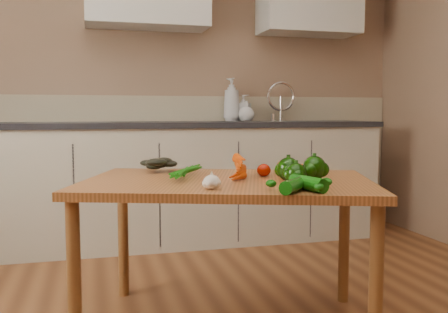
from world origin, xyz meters
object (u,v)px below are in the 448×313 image
(tomato_b, at_px, (284,167))
(carrot_bunch, at_px, (221,171))
(soap_bottle_a, at_px, (232,100))
(tomato_c, at_px, (306,170))
(table, at_px, (228,196))
(soap_bottle_c, at_px, (246,111))
(leafy_greens, at_px, (155,163))
(garlic_bulb, at_px, (212,182))
(pepper_c, at_px, (296,174))
(zucchini_b, at_px, (294,185))
(tomato_a, at_px, (264,170))
(pepper_a, at_px, (288,169))
(soap_bottle_b, at_px, (243,108))
(pepper_b, at_px, (314,168))
(zucchini_a, at_px, (308,183))

(tomato_b, bearing_deg, carrot_bunch, -172.03)
(soap_bottle_a, bearing_deg, tomato_c, 64.17)
(table, relative_size, soap_bottle_a, 4.27)
(soap_bottle_a, bearing_deg, soap_bottle_c, 114.32)
(table, bearing_deg, leafy_greens, 147.76)
(garlic_bulb, bearing_deg, pepper_c, 5.89)
(pepper_c, bearing_deg, garlic_bulb, -174.11)
(soap_bottle_a, height_order, soap_bottle_c, soap_bottle_a)
(tomato_b, bearing_deg, tomato_c, -55.56)
(zucchini_b, bearing_deg, tomato_a, 84.85)
(pepper_a, height_order, tomato_c, pepper_a)
(pepper_c, bearing_deg, leafy_greens, 131.75)
(tomato_a, distance_m, tomato_c, 0.19)
(table, bearing_deg, soap_bottle_a, 92.64)
(soap_bottle_a, relative_size, pepper_c, 3.87)
(pepper_c, height_order, tomato_a, pepper_c)
(pepper_a, distance_m, tomato_c, 0.17)
(soap_bottle_a, xyz_separation_m, soap_bottle_c, (0.09, -0.09, -0.09))
(carrot_bunch, bearing_deg, soap_bottle_c, 87.61)
(garlic_bulb, distance_m, zucchini_b, 0.32)
(tomato_c, bearing_deg, pepper_c, -122.82)
(pepper_a, relative_size, tomato_c, 1.43)
(soap_bottle_a, xyz_separation_m, pepper_c, (-0.27, -1.93, -0.35))
(tomato_b, bearing_deg, soap_bottle_a, 83.12)
(soap_bottle_c, xyz_separation_m, zucchini_b, (-0.45, -2.02, -0.28))
(soap_bottle_b, distance_m, tomato_a, 1.74)
(pepper_b, distance_m, zucchini_a, 0.31)
(soap_bottle_a, height_order, tomato_c, soap_bottle_a)
(leafy_greens, bearing_deg, soap_bottle_a, 60.29)
(leafy_greens, distance_m, pepper_c, 0.76)
(table, xyz_separation_m, pepper_c, (0.23, -0.22, 0.12))
(table, bearing_deg, pepper_c, -25.09)
(leafy_greens, bearing_deg, zucchini_a, -56.04)
(zucchini_b, bearing_deg, zucchini_a, 14.94)
(soap_bottle_b, height_order, zucchini_a, soap_bottle_b)
(table, relative_size, pepper_a, 14.53)
(pepper_a, bearing_deg, leafy_greens, 139.79)
(table, bearing_deg, tomato_b, 37.67)
(pepper_c, bearing_deg, carrot_bunch, 130.95)
(pepper_c, height_order, zucchini_b, pepper_c)
(tomato_b, height_order, zucchini_b, tomato_b)
(soap_bottle_c, xyz_separation_m, garlic_bulb, (-0.73, -1.88, -0.28))
(soap_bottle_a, relative_size, soap_bottle_c, 2.14)
(pepper_c, xyz_separation_m, tomato_a, (-0.04, 0.28, -0.01))
(leafy_greens, relative_size, zucchini_a, 1.01)
(leafy_greens, bearing_deg, tomato_c, -27.52)
(tomato_a, distance_m, tomato_b, 0.13)
(pepper_b, height_order, tomato_a, pepper_b)
(soap_bottle_b, height_order, tomato_b, soap_bottle_b)
(soap_bottle_b, xyz_separation_m, soap_bottle_c, (-0.01, -0.11, -0.03))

